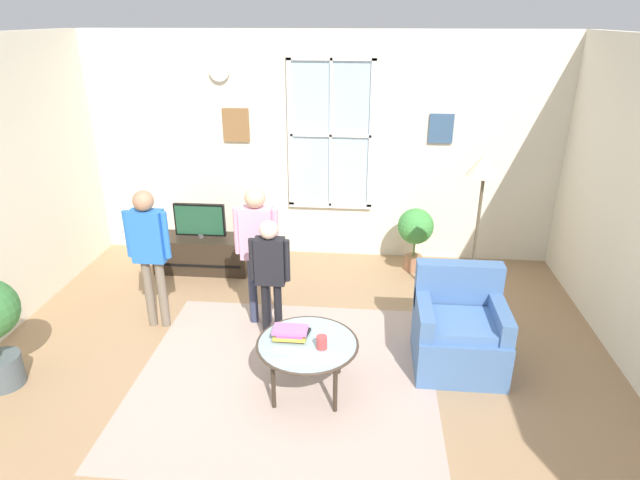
{
  "coord_description": "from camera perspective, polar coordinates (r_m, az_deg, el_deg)",
  "views": [
    {
      "loc": [
        0.58,
        -3.45,
        2.88
      ],
      "look_at": [
        0.21,
        0.52,
        1.19
      ],
      "focal_mm": 29.79,
      "sensor_mm": 36.0,
      "label": 1
    }
  ],
  "objects": [
    {
      "name": "cup",
      "position": [
        4.24,
        0.19,
        -10.93
      ],
      "size": [
        0.09,
        0.09,
        0.11
      ],
      "primitive_type": "cylinder",
      "color": "#BF3F3F",
      "rests_on": "coffee_table"
    },
    {
      "name": "potted_plant_by_window",
      "position": [
        6.42,
        10.21,
        1.11
      ],
      "size": [
        0.43,
        0.43,
        0.78
      ],
      "color": "#9E6B4C",
      "rests_on": "ground_plane"
    },
    {
      "name": "person_black_shirt",
      "position": [
        4.82,
        -5.37,
        -3.05
      ],
      "size": [
        0.37,
        0.17,
        1.23
      ],
      "color": "black",
      "rests_on": "ground_plane"
    },
    {
      "name": "floor_lamp",
      "position": [
        4.98,
        17.08,
        5.86
      ],
      "size": [
        0.32,
        0.32,
        1.79
      ],
      "color": "black",
      "rests_on": "ground_plane"
    },
    {
      "name": "area_rug",
      "position": [
        4.75,
        -3.68,
        -14.37
      ],
      "size": [
        2.54,
        2.4,
        0.01
      ],
      "primitive_type": "cube",
      "color": "tan",
      "rests_on": "ground_plane"
    },
    {
      "name": "ground_plane",
      "position": [
        4.54,
        -3.37,
        -16.63
      ],
      "size": [
        6.32,
        6.38,
        0.02
      ],
      "primitive_type": "cube",
      "color": "#9E7A56"
    },
    {
      "name": "person_pink_shirt",
      "position": [
        5.1,
        -6.78,
        -0.12
      ],
      "size": [
        0.43,
        0.19,
        1.42
      ],
      "color": "#333851",
      "rests_on": "ground_plane"
    },
    {
      "name": "television",
      "position": [
        6.43,
        -12.79,
        2.1
      ],
      "size": [
        0.61,
        0.08,
        0.42
      ],
      "color": "#4C4C4C",
      "rests_on": "tv_stand"
    },
    {
      "name": "armchair",
      "position": [
        4.87,
        14.68,
        -9.49
      ],
      "size": [
        0.76,
        0.74,
        0.87
      ],
      "color": "#476B9E",
      "rests_on": "ground_plane"
    },
    {
      "name": "person_blue_shirt",
      "position": [
        5.26,
        -17.89,
        -0.43
      ],
      "size": [
        0.43,
        0.19,
        1.41
      ],
      "color": "#726656",
      "rests_on": "ground_plane"
    },
    {
      "name": "coffee_table",
      "position": [
        4.35,
        -1.36,
        -11.27
      ],
      "size": [
        0.83,
        0.83,
        0.46
      ],
      "color": "#99B2B7",
      "rests_on": "ground_plane"
    },
    {
      "name": "tv_stand",
      "position": [
        6.59,
        -12.45,
        -1.42
      ],
      "size": [
        1.12,
        0.43,
        0.43
      ],
      "color": "#2D2319",
      "rests_on": "ground_plane"
    },
    {
      "name": "back_wall",
      "position": [
        6.6,
        0.16,
        9.85
      ],
      "size": [
        5.72,
        0.17,
        2.74
      ],
      "color": "silver",
      "rests_on": "ground_plane"
    },
    {
      "name": "remote_near_books",
      "position": [
        4.43,
        -1.47,
        -9.95
      ],
      "size": [
        0.07,
        0.15,
        0.02
      ],
      "primitive_type": "cube",
      "rotation": [
        0.0,
        0.0,
        -0.2
      ],
      "color": "black",
      "rests_on": "coffee_table"
    },
    {
      "name": "book_stack",
      "position": [
        4.36,
        -3.16,
        -9.96
      ],
      "size": [
        0.28,
        0.19,
        0.1
      ],
      "color": "brown",
      "rests_on": "coffee_table"
    }
  ]
}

